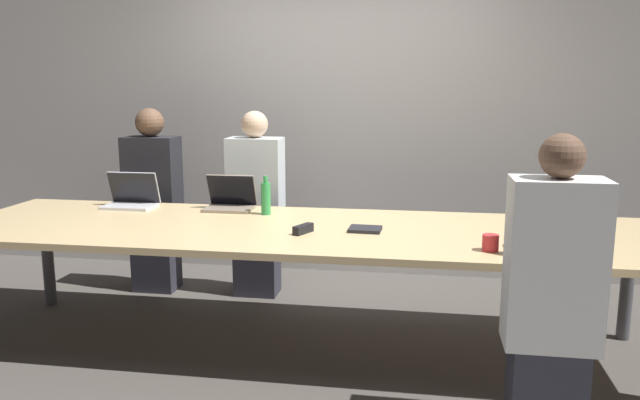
{
  "coord_description": "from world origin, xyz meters",
  "views": [
    {
      "loc": [
        0.67,
        -3.55,
        1.59
      ],
      "look_at": [
        0.08,
        0.1,
        0.89
      ],
      "focal_mm": 35.0,
      "sensor_mm": 36.0,
      "label": 1
    }
  ],
  "objects_px": {
    "person_far_midleft": "(256,207)",
    "bottle_far_midleft": "(266,198)",
    "laptop_near_right": "(545,241)",
    "cup_near_right": "(490,243)",
    "laptop_far_left": "(132,197)",
    "person_far_left": "(154,203)",
    "laptop_far_midleft": "(230,199)",
    "person_near_right": "(552,298)",
    "stapler": "(303,229)"
  },
  "relations": [
    {
      "from": "person_far_midleft",
      "to": "bottle_far_midleft",
      "type": "height_order",
      "value": "person_far_midleft"
    },
    {
      "from": "laptop_near_right",
      "to": "cup_near_right",
      "type": "distance_m",
      "value": 0.26
    },
    {
      "from": "person_far_midleft",
      "to": "laptop_far_left",
      "type": "bearing_deg",
      "value": -148.54
    },
    {
      "from": "laptop_far_left",
      "to": "cup_near_right",
      "type": "height_order",
      "value": "laptop_far_left"
    },
    {
      "from": "bottle_far_midleft",
      "to": "person_far_left",
      "type": "bearing_deg",
      "value": 152.08
    },
    {
      "from": "laptop_far_left",
      "to": "laptop_far_midleft",
      "type": "bearing_deg",
      "value": 2.03
    },
    {
      "from": "person_near_right",
      "to": "laptop_near_right",
      "type": "bearing_deg",
      "value": -95.56
    },
    {
      "from": "person_far_midleft",
      "to": "bottle_far_midleft",
      "type": "relative_size",
      "value": 5.48
    },
    {
      "from": "person_near_right",
      "to": "laptop_far_left",
      "type": "bearing_deg",
      "value": -26.39
    },
    {
      "from": "person_far_left",
      "to": "cup_near_right",
      "type": "xyz_separation_m",
      "value": [
        2.38,
        -1.24,
        0.1
      ]
    },
    {
      "from": "person_near_right",
      "to": "laptop_far_midleft",
      "type": "distance_m",
      "value": 2.26
    },
    {
      "from": "person_far_left",
      "to": "person_far_midleft",
      "type": "xyz_separation_m",
      "value": [
        0.8,
        0.03,
        -0.01
      ]
    },
    {
      "from": "laptop_far_midleft",
      "to": "bottle_far_midleft",
      "type": "bearing_deg",
      "value": -24.27
    },
    {
      "from": "cup_near_right",
      "to": "bottle_far_midleft",
      "type": "relative_size",
      "value": 0.33
    },
    {
      "from": "person_far_left",
      "to": "laptop_near_right",
      "type": "xyz_separation_m",
      "value": [
        2.64,
        -1.26,
        0.13
      ]
    },
    {
      "from": "laptop_far_midleft",
      "to": "person_far_midleft",
      "type": "bearing_deg",
      "value": 82.28
    },
    {
      "from": "laptop_far_midleft",
      "to": "laptop_far_left",
      "type": "bearing_deg",
      "value": -177.97
    },
    {
      "from": "person_far_left",
      "to": "bottle_far_midleft",
      "type": "xyz_separation_m",
      "value": [
        1.02,
        -0.54,
        0.17
      ]
    },
    {
      "from": "laptop_near_right",
      "to": "bottle_far_midleft",
      "type": "distance_m",
      "value": 1.77
    },
    {
      "from": "laptop_far_midleft",
      "to": "laptop_near_right",
      "type": "bearing_deg",
      "value": -24.08
    },
    {
      "from": "person_far_midleft",
      "to": "stapler",
      "type": "xyz_separation_m",
      "value": [
        0.56,
        -1.04,
        0.1
      ]
    },
    {
      "from": "person_far_midleft",
      "to": "laptop_near_right",
      "type": "bearing_deg",
      "value": -35.07
    },
    {
      "from": "cup_near_right",
      "to": "laptop_far_midleft",
      "type": "height_order",
      "value": "laptop_far_midleft"
    },
    {
      "from": "laptop_near_right",
      "to": "cup_near_right",
      "type": "relative_size",
      "value": 4.2
    },
    {
      "from": "person_far_left",
      "to": "laptop_far_midleft",
      "type": "distance_m",
      "value": 0.86
    },
    {
      "from": "cup_near_right",
      "to": "person_far_midleft",
      "type": "distance_m",
      "value": 2.02
    },
    {
      "from": "laptop_far_left",
      "to": "person_far_left",
      "type": "xyz_separation_m",
      "value": [
        -0.04,
        0.44,
        -0.13
      ]
    },
    {
      "from": "laptop_near_right",
      "to": "cup_near_right",
      "type": "bearing_deg",
      "value": -5.37
    },
    {
      "from": "laptop_far_left",
      "to": "laptop_far_midleft",
      "type": "height_order",
      "value": "laptop_far_left"
    },
    {
      "from": "laptop_near_right",
      "to": "person_near_right",
      "type": "bearing_deg",
      "value": 84.44
    },
    {
      "from": "stapler",
      "to": "laptop_far_midleft",
      "type": "bearing_deg",
      "value": 160.92
    },
    {
      "from": "person_far_left",
      "to": "person_far_midleft",
      "type": "relative_size",
      "value": 1.01
    },
    {
      "from": "laptop_far_midleft",
      "to": "bottle_far_midleft",
      "type": "height_order",
      "value": "bottle_far_midleft"
    },
    {
      "from": "person_near_right",
      "to": "stapler",
      "type": "height_order",
      "value": "person_near_right"
    },
    {
      "from": "laptop_near_right",
      "to": "person_near_right",
      "type": "relative_size",
      "value": 0.26
    },
    {
      "from": "person_far_left",
      "to": "laptop_far_midleft",
      "type": "height_order",
      "value": "person_far_left"
    },
    {
      "from": "laptop_near_right",
      "to": "person_far_midleft",
      "type": "bearing_deg",
      "value": -35.07
    },
    {
      "from": "bottle_far_midleft",
      "to": "stapler",
      "type": "relative_size",
      "value": 1.64
    },
    {
      "from": "person_far_left",
      "to": "person_far_midleft",
      "type": "distance_m",
      "value": 0.8
    },
    {
      "from": "laptop_far_left",
      "to": "person_near_right",
      "type": "height_order",
      "value": "person_near_right"
    },
    {
      "from": "person_far_left",
      "to": "person_near_right",
      "type": "distance_m",
      "value": 3.11
    },
    {
      "from": "laptop_near_right",
      "to": "laptop_far_midleft",
      "type": "height_order",
      "value": "laptop_near_right"
    },
    {
      "from": "person_near_right",
      "to": "stapler",
      "type": "bearing_deg",
      "value": -29.25
    },
    {
      "from": "person_far_midleft",
      "to": "stapler",
      "type": "bearing_deg",
      "value": -61.86
    },
    {
      "from": "laptop_near_right",
      "to": "stapler",
      "type": "xyz_separation_m",
      "value": [
        -1.28,
        0.25,
        -0.05
      ]
    },
    {
      "from": "laptop_far_midleft",
      "to": "person_near_right",
      "type": "bearing_deg",
      "value": -34.92
    },
    {
      "from": "laptop_near_right",
      "to": "person_far_left",
      "type": "bearing_deg",
      "value": -25.58
    },
    {
      "from": "person_far_left",
      "to": "person_near_right",
      "type": "bearing_deg",
      "value": -33.36
    },
    {
      "from": "bottle_far_midleft",
      "to": "cup_near_right",
      "type": "bearing_deg",
      "value": -27.21
    },
    {
      "from": "person_far_left",
      "to": "stapler",
      "type": "xyz_separation_m",
      "value": [
        1.36,
        -1.02,
        0.09
      ]
    }
  ]
}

